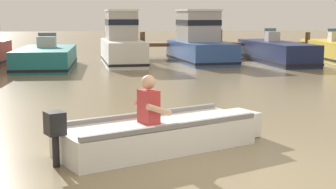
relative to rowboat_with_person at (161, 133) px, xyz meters
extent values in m
plane|color=#7A6B4C|center=(0.85, -1.46, -0.25)|extent=(120.00, 120.00, 0.00)
cube|color=brown|center=(7.26, 16.57, 0.44)|extent=(13.03, 1.50, 0.16)
cylinder|color=brown|center=(1.15, 15.87, 0.40)|extent=(0.24, 0.24, 1.31)
cylinder|color=brown|center=(5.22, 17.27, 0.43)|extent=(0.24, 0.24, 1.36)
cylinder|color=brown|center=(9.30, 15.87, 0.38)|extent=(0.24, 0.24, 1.25)
cube|color=white|center=(-0.06, -0.03, -0.03)|extent=(3.27, 2.30, 0.44)
cube|color=white|center=(1.51, 0.70, -0.03)|extent=(0.62, 0.72, 0.42)
cube|color=gray|center=(-0.28, 0.43, 0.22)|extent=(2.79, 1.35, 0.08)
cube|color=gray|center=(0.15, -0.49, 0.22)|extent=(2.79, 1.35, 0.08)
cube|color=white|center=(-0.15, -0.07, 0.15)|extent=(0.68, 1.04, 0.06)
cylinder|color=black|center=(-1.56, -0.72, 0.02)|extent=(0.13, 0.13, 0.54)
cube|color=black|center=(-1.56, -0.72, 0.37)|extent=(0.34, 0.36, 0.32)
cube|color=#B23333|center=(-0.20, -0.09, 0.45)|extent=(0.34, 0.40, 0.52)
sphere|color=tan|center=(-0.20, -0.09, 0.83)|extent=(0.22, 0.22, 0.22)
cylinder|color=tan|center=(-0.25, 0.13, 0.43)|extent=(0.42, 0.26, 0.23)
cylinder|color=tan|center=(-0.06, -0.27, 0.43)|extent=(0.42, 0.26, 0.23)
cube|color=#1E727A|center=(-2.99, 12.70, 0.15)|extent=(2.20, 4.94, 0.80)
cube|color=black|center=(-2.99, 12.70, -0.11)|extent=(2.24, 4.98, 0.10)
cube|color=beige|center=(-2.98, 13.07, 0.77)|extent=(0.74, 0.52, 0.44)
cube|color=slate|center=(-2.98, 13.33, 0.95)|extent=(0.73, 0.06, 0.36)
cube|color=white|center=(0.10, 13.69, 0.27)|extent=(1.82, 4.66, 1.03)
cube|color=black|center=(0.10, 13.69, -0.07)|extent=(1.86, 4.70, 0.10)
cube|color=#B2ADA3|center=(0.08, 14.10, 1.39)|extent=(1.32, 1.99, 1.22)
cube|color=black|center=(0.08, 14.10, 1.54)|extent=(1.35, 2.02, 0.24)
cube|color=white|center=(0.08, 14.10, 2.04)|extent=(1.39, 2.09, 0.08)
cube|color=#2D519E|center=(3.56, 14.05, 0.21)|extent=(2.42, 4.81, 0.92)
cube|color=black|center=(3.56, 14.05, -0.09)|extent=(2.46, 4.85, 0.10)
cube|color=#B2ADA3|center=(3.51, 14.47, 1.34)|extent=(1.70, 2.10, 1.34)
cube|color=black|center=(3.51, 14.47, 1.51)|extent=(1.74, 2.13, 0.24)
cube|color=white|center=(3.51, 14.47, 2.05)|extent=(1.79, 2.20, 0.08)
cube|color=#19234C|center=(6.86, 13.65, 0.21)|extent=(1.81, 5.90, 0.92)
cube|color=black|center=(6.86, 13.65, -0.09)|extent=(1.85, 5.94, 0.10)
cube|color=beige|center=(6.84, 14.09, 0.89)|extent=(0.57, 0.52, 0.44)
cube|color=slate|center=(6.83, 14.35, 1.07)|extent=(0.55, 0.06, 0.36)
cube|color=beige|center=(9.94, 14.25, 0.86)|extent=(0.59, 0.54, 0.44)
cube|color=slate|center=(9.95, 14.51, 1.04)|extent=(0.56, 0.08, 0.36)
camera|label=1|loc=(-0.96, -7.58, 1.84)|focal=53.35mm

